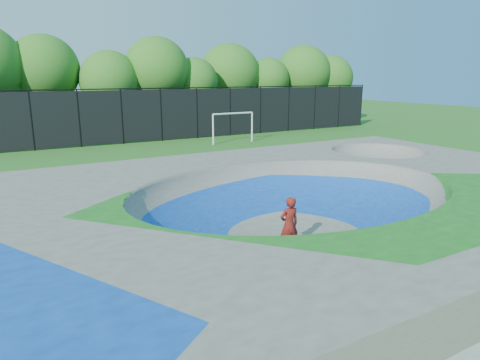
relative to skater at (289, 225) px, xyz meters
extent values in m
plane|color=#225D19|center=(1.25, 1.32, -0.82)|extent=(120.00, 120.00, 0.00)
cube|color=gray|center=(1.25, 1.32, -0.07)|extent=(22.00, 14.00, 1.50)
imported|color=red|center=(0.00, 0.00, 0.00)|extent=(0.62, 0.44, 1.63)
cube|color=black|center=(0.00, 0.00, -0.79)|extent=(0.81, 0.39, 0.05)
cylinder|color=silver|center=(6.84, 18.64, 0.29)|extent=(0.12, 0.12, 2.21)
cylinder|color=silver|center=(10.15, 18.64, 0.29)|extent=(0.12, 0.12, 2.21)
cylinder|color=silver|center=(8.49, 18.64, 1.39)|extent=(3.31, 0.12, 0.12)
cylinder|color=black|center=(-4.75, 22.32, 1.18)|extent=(0.09, 0.09, 4.00)
cylinder|color=black|center=(-1.75, 22.32, 1.18)|extent=(0.09, 0.09, 4.00)
cylinder|color=black|center=(1.25, 22.32, 1.18)|extent=(0.09, 0.09, 4.00)
cylinder|color=black|center=(4.25, 22.32, 1.18)|extent=(0.09, 0.09, 4.00)
cylinder|color=black|center=(7.25, 22.32, 1.18)|extent=(0.09, 0.09, 4.00)
cylinder|color=black|center=(10.25, 22.32, 1.18)|extent=(0.09, 0.09, 4.00)
cylinder|color=black|center=(13.25, 22.32, 1.18)|extent=(0.09, 0.09, 4.00)
cylinder|color=black|center=(16.25, 22.32, 1.18)|extent=(0.09, 0.09, 4.00)
cylinder|color=black|center=(19.25, 22.32, 1.18)|extent=(0.09, 0.09, 4.00)
cylinder|color=black|center=(22.25, 22.32, 1.18)|extent=(0.09, 0.09, 4.00)
cylinder|color=black|center=(25.25, 22.32, 1.18)|extent=(0.09, 0.09, 4.00)
cube|color=black|center=(1.25, 22.32, 1.18)|extent=(48.00, 0.03, 3.80)
cylinder|color=black|center=(1.25, 22.32, 3.18)|extent=(48.00, 0.08, 0.08)
cylinder|color=#4F3727|center=(-3.07, 27.85, 0.89)|extent=(0.44, 0.44, 3.42)
sphere|color=#2B681B|center=(-3.07, 27.85, 4.58)|extent=(5.29, 5.29, 5.29)
cylinder|color=#4F3727|center=(1.50, 26.32, 0.55)|extent=(0.44, 0.44, 2.74)
sphere|color=#2B681B|center=(1.50, 26.32, 3.70)|extent=(4.75, 4.75, 4.75)
cylinder|color=#4F3727|center=(5.39, 26.20, 0.88)|extent=(0.44, 0.44, 3.40)
sphere|color=#2B681B|center=(5.39, 26.20, 4.60)|extent=(5.38, 5.38, 5.38)
cylinder|color=#4F3727|center=(8.80, 26.29, 0.59)|extent=(0.44, 0.44, 2.82)
sphere|color=#2B681B|center=(8.80, 26.29, 3.58)|extent=(4.22, 4.22, 4.22)
cylinder|color=#4F3727|center=(13.58, 28.52, 0.58)|extent=(0.44, 0.44, 2.79)
sphere|color=#2B681B|center=(13.58, 28.52, 4.20)|extent=(5.94, 5.94, 5.94)
cylinder|color=#4F3727|center=(17.37, 27.39, 0.65)|extent=(0.44, 0.44, 2.94)
sphere|color=#2B681B|center=(17.37, 27.39, 3.72)|extent=(4.26, 4.26, 4.26)
cylinder|color=#4F3727|center=(21.66, 27.28, 0.71)|extent=(0.44, 0.44, 3.05)
sphere|color=#2B681B|center=(21.66, 27.28, 4.37)|extent=(5.68, 5.68, 5.68)
cylinder|color=#4F3727|center=(24.93, 26.84, 0.58)|extent=(0.44, 0.44, 2.79)
sphere|color=#2B681B|center=(24.93, 26.84, 3.81)|extent=(4.89, 4.89, 4.89)
camera|label=1|loc=(-6.92, -9.24, 4.11)|focal=32.00mm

